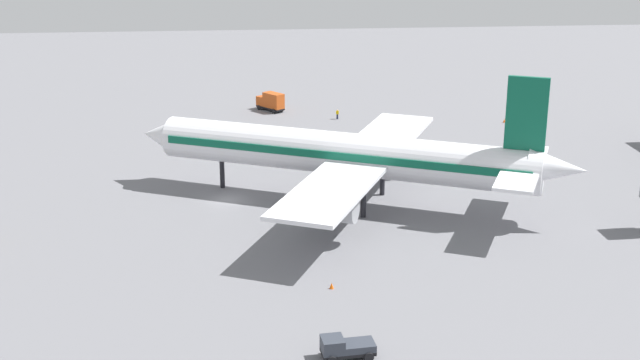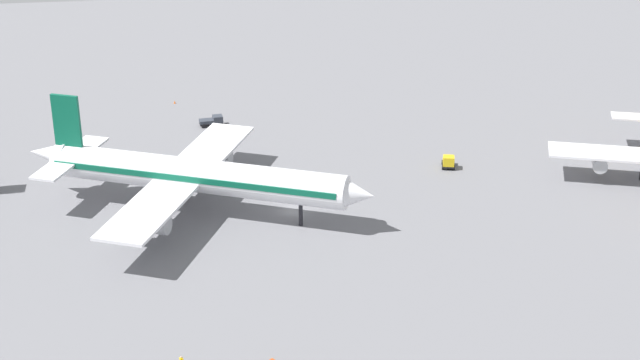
{
  "view_description": "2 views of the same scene",
  "coord_description": "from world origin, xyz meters",
  "px_view_note": "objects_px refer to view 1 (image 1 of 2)",
  "views": [
    {
      "loc": [
        -100.11,
        -2.42,
        35.93
      ],
      "look_at": [
        -3.14,
        -11.38,
        3.41
      ],
      "focal_mm": 47.57,
      "sensor_mm": 36.0,
      "label": 1
    },
    {
      "loc": [
        135.38,
        -17.34,
        66.61
      ],
      "look_at": [
        3.67,
        3.81,
        6.6
      ],
      "focal_mm": 54.6,
      "sensor_mm": 36.0,
      "label": 2
    }
  ],
  "objects_px": {
    "airplane_at_gate": "(349,154)",
    "ground_crew_worker": "(337,114)",
    "safety_cone_far_side": "(332,286)",
    "safety_cone_mid_apron": "(504,121)",
    "catering_truck": "(271,101)",
    "pushback_tractor": "(345,347)"
  },
  "relations": [
    {
      "from": "ground_crew_worker",
      "to": "safety_cone_mid_apron",
      "type": "relative_size",
      "value": 2.78
    },
    {
      "from": "catering_truck",
      "to": "safety_cone_mid_apron",
      "type": "relative_size",
      "value": 9.24
    },
    {
      "from": "catering_truck",
      "to": "safety_cone_far_side",
      "type": "xyz_separation_m",
      "value": [
        -72.66,
        -3.13,
        -1.4
      ]
    },
    {
      "from": "pushback_tractor",
      "to": "safety_cone_far_side",
      "type": "xyz_separation_m",
      "value": [
        13.0,
        -0.29,
        -0.67
      ]
    },
    {
      "from": "safety_cone_mid_apron",
      "to": "safety_cone_far_side",
      "type": "height_order",
      "value": "same"
    },
    {
      "from": "safety_cone_far_side",
      "to": "airplane_at_gate",
      "type": "bearing_deg",
      "value": -10.92
    },
    {
      "from": "airplane_at_gate",
      "to": "safety_cone_mid_apron",
      "type": "bearing_deg",
      "value": -105.38
    },
    {
      "from": "airplane_at_gate",
      "to": "safety_cone_mid_apron",
      "type": "height_order",
      "value": "airplane_at_gate"
    },
    {
      "from": "ground_crew_worker",
      "to": "safety_cone_far_side",
      "type": "relative_size",
      "value": 2.78
    },
    {
      "from": "airplane_at_gate",
      "to": "safety_cone_mid_apron",
      "type": "relative_size",
      "value": 88.61
    },
    {
      "from": "safety_cone_far_side",
      "to": "safety_cone_mid_apron",
      "type": "bearing_deg",
      "value": -30.37
    },
    {
      "from": "airplane_at_gate",
      "to": "ground_crew_worker",
      "type": "bearing_deg",
      "value": -69.72
    },
    {
      "from": "ground_crew_worker",
      "to": "safety_cone_far_side",
      "type": "bearing_deg",
      "value": -143.3
    },
    {
      "from": "airplane_at_gate",
      "to": "pushback_tractor",
      "type": "distance_m",
      "value": 37.79
    },
    {
      "from": "pushback_tractor",
      "to": "catering_truck",
      "type": "distance_m",
      "value": 85.71
    },
    {
      "from": "safety_cone_far_side",
      "to": "catering_truck",
      "type": "bearing_deg",
      "value": 2.47
    },
    {
      "from": "pushback_tractor",
      "to": "safety_cone_mid_apron",
      "type": "height_order",
      "value": "pushback_tractor"
    },
    {
      "from": "pushback_tractor",
      "to": "ground_crew_worker",
      "type": "relative_size",
      "value": 2.73
    },
    {
      "from": "catering_truck",
      "to": "safety_cone_far_side",
      "type": "relative_size",
      "value": 9.24
    },
    {
      "from": "catering_truck",
      "to": "safety_cone_far_side",
      "type": "distance_m",
      "value": 72.74
    },
    {
      "from": "pushback_tractor",
      "to": "safety_cone_mid_apron",
      "type": "xyz_separation_m",
      "value": [
        73.86,
        -35.96,
        -0.67
      ]
    },
    {
      "from": "airplane_at_gate",
      "to": "catering_truck",
      "type": "xyz_separation_m",
      "value": [
        48.58,
        7.78,
        -4.57
      ]
    }
  ]
}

